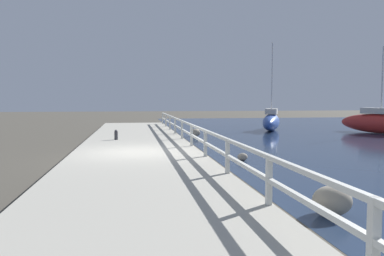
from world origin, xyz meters
TOP-DOWN VIEW (x-y plane):
  - ground_plane at (0.00, 0.00)m, footprint 120.00×120.00m
  - dock_walkway at (0.00, 0.00)m, footprint 4.69×36.00m
  - railing at (2.25, 0.00)m, footprint 0.10×32.50m
  - boulder_far_strip at (3.50, -7.34)m, footprint 0.73×0.66m
  - boulder_mid_strip at (3.49, 8.00)m, footprint 0.63×0.57m
  - boulder_downstream at (3.69, -0.99)m, footprint 0.36×0.33m
  - mooring_bollard at (-0.93, 4.42)m, footprint 0.17×0.17m
  - sailboat_blue at (9.65, 11.71)m, footprint 3.38×5.63m
  - sailboat_red at (15.62, 8.08)m, footprint 3.03×5.87m

SIDE VIEW (x-z plane):
  - ground_plane at x=0.00m, z-range 0.00..0.00m
  - dock_walkway at x=0.00m, z-range 0.00..0.26m
  - boulder_downstream at x=3.69m, z-range 0.00..0.27m
  - boulder_mid_strip at x=3.49m, z-range 0.00..0.47m
  - boulder_far_strip at x=3.50m, z-range 0.00..0.55m
  - mooring_bollard at x=-0.93m, z-range 0.26..0.74m
  - sailboat_blue at x=9.65m, z-range -2.45..3.76m
  - sailboat_red at x=15.62m, z-range -2.06..3.50m
  - railing at x=2.25m, z-range 0.43..1.33m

